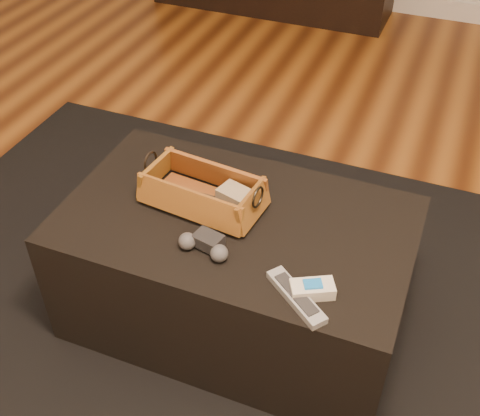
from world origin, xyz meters
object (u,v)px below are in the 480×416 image
at_px(ottoman, 236,270).
at_px(silver_remote, 296,296).
at_px(tv_remote, 196,199).
at_px(cream_gadget, 312,289).
at_px(game_controller, 205,245).
at_px(wicker_basket, 203,193).

relative_size(ottoman, silver_remote, 5.37).
height_order(tv_remote, cream_gadget, cream_gadget).
bearing_deg(tv_remote, cream_gadget, -26.31).
bearing_deg(silver_remote, tv_remote, 148.03).
height_order(ottoman, silver_remote, silver_remote).
distance_m(tv_remote, game_controller, 0.20).
distance_m(ottoman, silver_remote, 0.40).
relative_size(tv_remote, silver_remote, 1.00).
bearing_deg(cream_gadget, game_controller, 172.44).
xyz_separation_m(ottoman, silver_remote, (0.25, -0.23, 0.22)).
bearing_deg(silver_remote, ottoman, 137.93).
xyz_separation_m(wicker_basket, cream_gadget, (0.39, -0.22, -0.02)).
bearing_deg(game_controller, wicker_basket, 115.96).
bearing_deg(ottoman, tv_remote, 174.60).
bearing_deg(ottoman, silver_remote, -42.07).
bearing_deg(wicker_basket, ottoman, -11.92).
distance_m(wicker_basket, silver_remote, 0.44).
xyz_separation_m(ottoman, tv_remote, (-0.13, 0.01, 0.23)).
bearing_deg(wicker_basket, silver_remote, -34.54).
relative_size(tv_remote, wicker_basket, 0.50).
bearing_deg(silver_remote, wicker_basket, 145.46).
xyz_separation_m(tv_remote, cream_gadget, (0.41, -0.21, -0.00)).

